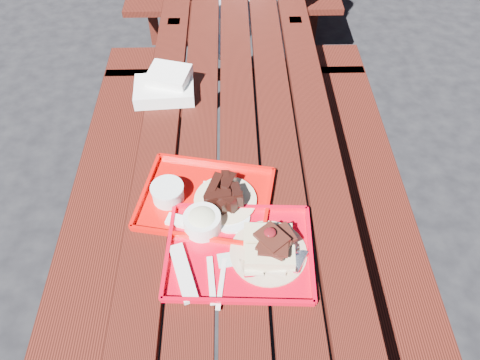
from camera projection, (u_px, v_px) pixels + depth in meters
The scene contains 5 objects.
ground at pixel (239, 270), 2.23m from camera, with size 60.00×60.00×0.00m, color black.
picnic_table_near at pixel (239, 195), 1.81m from camera, with size 1.41×2.40×0.75m.
near_tray at pixel (239, 243), 1.40m from camera, with size 0.45×0.37×0.14m.
far_tray at pixel (203, 198), 1.53m from camera, with size 0.48×0.40×0.07m.
white_cloth at pixel (166, 86), 1.89m from camera, with size 0.25×0.21×0.10m.
Camera 1 is at (-0.02, -1.15, 1.96)m, focal length 35.00 mm.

